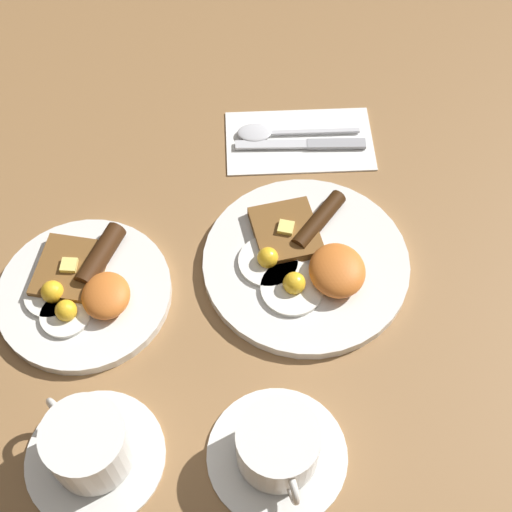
% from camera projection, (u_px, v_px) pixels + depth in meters
% --- Properties ---
extents(ground_plane, '(3.00, 3.00, 0.00)m').
position_uv_depth(ground_plane, '(305.00, 266.00, 0.94)').
color(ground_plane, olive).
extents(breakfast_plate_near, '(0.27, 0.27, 0.05)m').
position_uv_depth(breakfast_plate_near, '(307.00, 261.00, 0.93)').
color(breakfast_plate_near, silver).
rests_on(breakfast_plate_near, ground_plane).
extents(breakfast_plate_far, '(0.22, 0.22, 0.05)m').
position_uv_depth(breakfast_plate_far, '(84.00, 290.00, 0.90)').
color(breakfast_plate_far, silver).
rests_on(breakfast_plate_far, ground_plane).
extents(teacup_near, '(0.16, 0.16, 0.07)m').
position_uv_depth(teacup_near, '(278.00, 448.00, 0.78)').
color(teacup_near, silver).
rests_on(teacup_near, ground_plane).
extents(teacup_far, '(0.16, 0.16, 0.08)m').
position_uv_depth(teacup_far, '(89.00, 447.00, 0.77)').
color(teacup_far, silver).
rests_on(teacup_far, ground_plane).
extents(napkin, '(0.13, 0.22, 0.01)m').
position_uv_depth(napkin, '(299.00, 140.00, 1.06)').
color(napkin, white).
rests_on(napkin, ground_plane).
extents(knife, '(0.03, 0.19, 0.01)m').
position_uv_depth(knife, '(308.00, 144.00, 1.05)').
color(knife, silver).
rests_on(knife, napkin).
extents(spoon, '(0.04, 0.18, 0.01)m').
position_uv_depth(spoon, '(267.00, 132.00, 1.06)').
color(spoon, silver).
rests_on(spoon, napkin).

